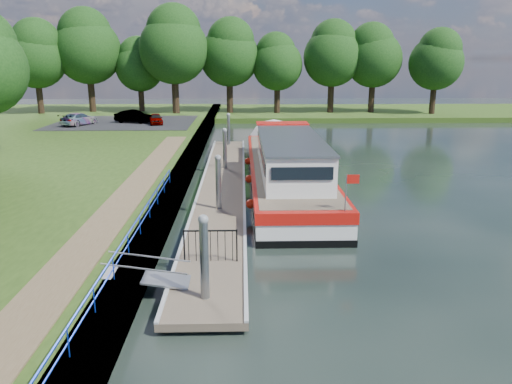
{
  "coord_description": "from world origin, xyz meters",
  "views": [
    {
      "loc": [
        1.12,
        -13.84,
        7.17
      ],
      "look_at": [
        1.71,
        7.69,
        1.4
      ],
      "focal_mm": 35.0,
      "sensor_mm": 36.0,
      "label": 1
    }
  ],
  "objects_px": {
    "barge": "(285,166)",
    "car_b": "(134,116)",
    "pontoon": "(223,189)",
    "car_a": "(156,119)",
    "car_c": "(79,119)"
  },
  "relations": [
    {
      "from": "barge",
      "to": "car_a",
      "type": "bearing_deg",
      "value": 117.2
    },
    {
      "from": "car_c",
      "to": "barge",
      "type": "bearing_deg",
      "value": 154.69
    },
    {
      "from": "barge",
      "to": "car_b",
      "type": "distance_m",
      "value": 26.46
    },
    {
      "from": "car_a",
      "to": "car_c",
      "type": "relative_size",
      "value": 0.74
    },
    {
      "from": "barge",
      "to": "car_c",
      "type": "relative_size",
      "value": 5.03
    },
    {
      "from": "barge",
      "to": "car_b",
      "type": "relative_size",
      "value": 5.45
    },
    {
      "from": "barge",
      "to": "car_b",
      "type": "height_order",
      "value": "barge"
    },
    {
      "from": "barge",
      "to": "car_b",
      "type": "xyz_separation_m",
      "value": [
        -13.52,
        22.75,
        0.39
      ]
    },
    {
      "from": "car_b",
      "to": "pontoon",
      "type": "bearing_deg",
      "value": -139.76
    },
    {
      "from": "pontoon",
      "to": "car_a",
      "type": "height_order",
      "value": "car_a"
    },
    {
      "from": "car_b",
      "to": "car_c",
      "type": "relative_size",
      "value": 0.92
    },
    {
      "from": "car_c",
      "to": "car_b",
      "type": "bearing_deg",
      "value": -137.97
    },
    {
      "from": "pontoon",
      "to": "car_b",
      "type": "bearing_deg",
      "value": 112.04
    },
    {
      "from": "car_b",
      "to": "car_c",
      "type": "xyz_separation_m",
      "value": [
        -5.01,
        -1.7,
        -0.03
      ]
    },
    {
      "from": "pontoon",
      "to": "barge",
      "type": "relative_size",
      "value": 1.42
    }
  ]
}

